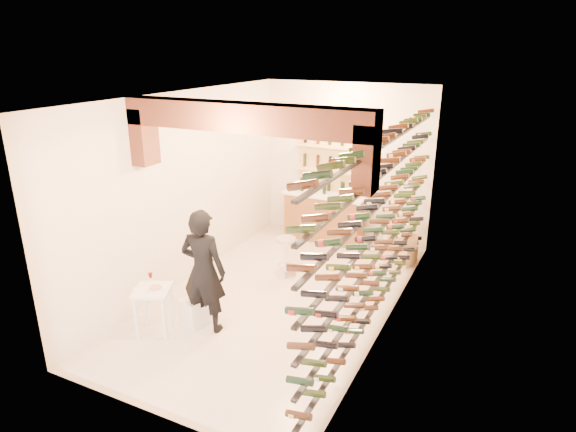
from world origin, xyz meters
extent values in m
plane|color=beige|center=(0.00, 0.00, 0.00)|extent=(6.00, 6.00, 0.00)
cube|color=silver|center=(0.00, 3.00, 1.60)|extent=(3.50, 0.02, 3.20)
cube|color=silver|center=(0.00, -3.00, 1.60)|extent=(3.50, 0.02, 3.20)
cube|color=silver|center=(-1.75, 0.00, 1.60)|extent=(0.02, 6.00, 3.20)
cube|color=silver|center=(1.75, 0.00, 1.60)|extent=(0.02, 6.00, 3.20)
cube|color=#A04D39|center=(0.00, 0.00, 3.20)|extent=(3.50, 6.00, 0.02)
cube|color=#994E35|center=(0.00, -1.00, 3.02)|extent=(3.50, 0.35, 0.36)
cube|color=#994E35|center=(-1.63, -1.00, 2.65)|extent=(0.24, 0.35, 0.80)
cube|color=#994E35|center=(1.63, -1.00, 2.65)|extent=(0.24, 0.35, 0.80)
cube|color=black|center=(1.59, 0.00, 0.25)|extent=(0.06, 5.70, 0.03)
cube|color=black|center=(1.59, 0.00, 0.65)|extent=(0.06, 5.70, 0.03)
cube|color=black|center=(1.59, 0.00, 1.05)|extent=(0.06, 5.70, 0.03)
cube|color=black|center=(1.59, 0.00, 1.45)|extent=(0.06, 5.70, 0.03)
cube|color=black|center=(1.59, 0.00, 1.85)|extent=(0.06, 5.70, 0.03)
cube|color=black|center=(1.59, 0.00, 2.25)|extent=(0.06, 5.70, 0.03)
cube|color=black|center=(1.59, 0.00, 2.65)|extent=(0.06, 5.70, 0.03)
cube|color=brown|center=(-0.30, 2.65, 0.48)|extent=(1.60, 0.55, 0.96)
cube|color=white|center=(-0.30, 2.65, 0.98)|extent=(1.70, 0.62, 0.05)
cube|color=#DAB47B|center=(-0.30, 2.92, 1.00)|extent=(1.40, 0.10, 2.00)
cube|color=#DAB47B|center=(-0.30, 2.82, 0.45)|extent=(1.40, 0.28, 0.04)
cube|color=#DAB47B|center=(-0.30, 2.82, 0.95)|extent=(1.40, 0.28, 0.04)
cube|color=#DAB47B|center=(-0.30, 2.82, 1.45)|extent=(1.40, 0.28, 0.04)
cube|color=#DAB47B|center=(-0.30, 2.82, 1.95)|extent=(1.40, 0.28, 0.04)
cube|color=brown|center=(-0.30, 2.97, 2.45)|extent=(0.70, 0.04, 0.55)
cube|color=#99998C|center=(-0.30, 2.94, 2.45)|extent=(0.60, 0.01, 0.45)
cube|color=white|center=(-1.12, -1.70, 0.67)|extent=(0.63, 0.63, 0.05)
cube|color=white|center=(-1.21, -1.95, 0.32)|extent=(0.05, 0.05, 0.65)
cube|color=white|center=(-0.86, -1.79, 0.32)|extent=(0.05, 0.05, 0.65)
cube|color=white|center=(-1.37, -1.60, 0.32)|extent=(0.05, 0.05, 0.65)
cube|color=white|center=(-1.02, -1.44, 0.32)|extent=(0.05, 0.05, 0.65)
cylinder|color=white|center=(-1.07, -1.68, 0.70)|extent=(0.22, 0.22, 0.01)
cylinder|color=#BF7266|center=(-1.07, -1.68, 0.72)|extent=(0.17, 0.17, 0.02)
cube|color=white|center=(-1.28, -1.81, 0.70)|extent=(0.16, 0.16, 0.01)
cylinder|color=white|center=(-1.25, -1.56, 0.69)|extent=(0.06, 0.06, 0.00)
cylinder|color=white|center=(-1.25, -1.56, 0.74)|extent=(0.01, 0.01, 0.08)
cone|color=#500706|center=(-1.25, -1.56, 0.80)|extent=(0.07, 0.07, 0.07)
cube|color=white|center=(-0.74, -1.28, 0.21)|extent=(0.41, 0.41, 0.41)
imported|color=black|center=(-0.53, -1.29, 0.90)|extent=(0.71, 0.51, 1.81)
cylinder|color=silver|center=(-0.25, 0.74, 0.01)|extent=(0.37, 0.37, 0.03)
cylinder|color=silver|center=(-0.25, 0.74, 0.34)|extent=(0.07, 0.07, 0.65)
cylinder|color=silver|center=(-0.25, 0.74, 0.69)|extent=(0.35, 0.35, 0.06)
torus|color=silver|center=(-0.25, 0.74, 0.20)|extent=(0.28, 0.28, 0.02)
cube|color=#E6B57E|center=(1.40, 2.20, 0.17)|extent=(0.65, 0.55, 0.33)
cube|color=#E6B57E|center=(1.40, 2.20, 0.49)|extent=(0.65, 0.57, 0.32)
camera|label=1|loc=(3.23, -6.32, 3.88)|focal=30.60mm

